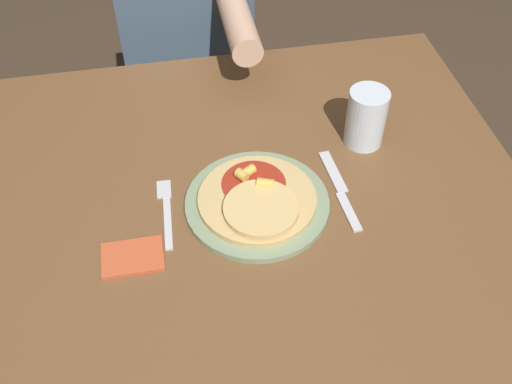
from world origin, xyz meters
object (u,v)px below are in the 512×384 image
plate (256,204)px  knife (341,191)px  dining_table (255,233)px  pizza (257,199)px  person_diner (187,32)px  fork (166,209)px  drinking_glass (366,118)px

plate → knife: plate is taller
dining_table → knife: size_ratio=4.95×
pizza → person_diner: bearing=94.6°
dining_table → plate: 0.11m
fork → drinking_glass: drinking_glass is taller
dining_table → drinking_glass: bearing=25.5°
plate → fork: size_ratio=1.59×
fork → pizza: bearing=-9.4°
dining_table → drinking_glass: size_ratio=8.57×
knife → person_diner: bearing=107.7°
dining_table → plate: (-0.00, -0.02, 0.11)m
pizza → person_diner: 0.74m
knife → person_diner: person_diner is taller
pizza → knife: (0.17, 0.01, -0.02)m
plate → person_diner: size_ratio=0.23×
drinking_glass → person_diner: bearing=118.5°
pizza → drinking_glass: size_ratio=1.79×
dining_table → plate: bearing=-96.4°
pizza → fork: (-0.17, 0.03, -0.02)m
plate → person_diner: (-0.06, 0.73, -0.06)m
fork → knife: size_ratio=0.80×
pizza → person_diner: size_ratio=0.19×
plate → pizza: size_ratio=1.22×
dining_table → fork: size_ratio=6.22×
knife → fork: bearing=177.1°
pizza → drinking_glass: bearing=29.5°
dining_table → plate: plate is taller
dining_table → knife: knife is taller
dining_table → person_diner: (-0.06, 0.71, 0.05)m
plate → knife: (0.17, 0.01, -0.00)m
knife → drinking_glass: (0.09, 0.14, 0.06)m
pizza → knife: 0.17m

